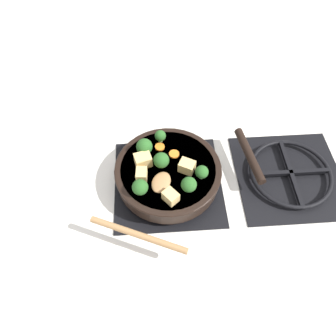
# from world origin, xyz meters

# --- Properties ---
(ground_plane) EXTENTS (2.40, 2.40, 0.00)m
(ground_plane) POSITION_xyz_m (0.00, 0.00, 0.00)
(ground_plane) COLOR white
(front_burner_grate) EXTENTS (0.31, 0.31, 0.03)m
(front_burner_grate) POSITION_xyz_m (0.00, 0.00, 0.01)
(front_burner_grate) COLOR black
(front_burner_grate) RESTS_ON ground_plane
(rear_burner_grate) EXTENTS (0.31, 0.31, 0.03)m
(rear_burner_grate) POSITION_xyz_m (0.00, 0.36, 0.01)
(rear_burner_grate) COLOR black
(rear_burner_grate) RESTS_ON ground_plane
(skillet_pan) EXTENTS (0.30, 0.41, 0.05)m
(skillet_pan) POSITION_xyz_m (-0.00, 0.00, 0.06)
(skillet_pan) COLOR black
(skillet_pan) RESTS_ON front_burner_grate
(wooden_spoon) EXTENTS (0.24, 0.23, 0.02)m
(wooden_spoon) POSITION_xyz_m (0.13, -0.06, 0.09)
(wooden_spoon) COLOR #A87A4C
(wooden_spoon) RESTS_ON skillet_pan
(tofu_cube_center_large) EXTENTS (0.04, 0.03, 0.03)m
(tofu_cube_center_large) POSITION_xyz_m (0.03, -0.07, 0.09)
(tofu_cube_center_large) COLOR #DBB770
(tofu_cube_center_large) RESTS_ON skillet_pan
(tofu_cube_near_handle) EXTENTS (0.05, 0.05, 0.04)m
(tofu_cube_near_handle) POSITION_xyz_m (-0.02, -0.07, 0.10)
(tofu_cube_near_handle) COLOR #DBB770
(tofu_cube_near_handle) RESTS_ON skillet_pan
(tofu_cube_east_chunk) EXTENTS (0.05, 0.05, 0.03)m
(tofu_cube_east_chunk) POSITION_xyz_m (0.01, 0.05, 0.09)
(tofu_cube_east_chunk) COLOR #DBB770
(tofu_cube_east_chunk) RESTS_ON skillet_pan
(tofu_cube_west_chunk) EXTENTS (0.05, 0.05, 0.03)m
(tofu_cube_west_chunk) POSITION_xyz_m (0.10, -0.00, 0.09)
(tofu_cube_west_chunk) COLOR #DBB770
(tofu_cube_west_chunk) RESTS_ON skillet_pan
(broccoli_floret_near_spoon) EXTENTS (0.04, 0.04, 0.05)m
(broccoli_floret_near_spoon) POSITION_xyz_m (0.07, 0.05, 0.11)
(broccoli_floret_near_spoon) COLOR #709956
(broccoli_floret_near_spoon) RESTS_ON skillet_pan
(broccoli_floret_center_top) EXTENTS (0.04, 0.04, 0.05)m
(broccoli_floret_center_top) POSITION_xyz_m (-0.01, -0.02, 0.11)
(broccoli_floret_center_top) COLOR #709956
(broccoli_floret_center_top) RESTS_ON skillet_pan
(broccoli_floret_east_rim) EXTENTS (0.04, 0.04, 0.05)m
(broccoli_floret_east_rim) POSITION_xyz_m (0.07, -0.08, 0.11)
(broccoli_floret_east_rim) COLOR #709956
(broccoli_floret_east_rim) RESTS_ON skillet_pan
(broccoli_floret_west_rim) EXTENTS (0.05, 0.05, 0.05)m
(broccoli_floret_west_rim) POSITION_xyz_m (-0.06, -0.06, 0.11)
(broccoli_floret_west_rim) COLOR #709956
(broccoli_floret_west_rim) RESTS_ON skillet_pan
(broccoli_floret_north_edge) EXTENTS (0.04, 0.04, 0.04)m
(broccoli_floret_north_edge) POSITION_xyz_m (0.04, 0.09, 0.10)
(broccoli_floret_north_edge) COLOR #709956
(broccoli_floret_north_edge) RESTS_ON skillet_pan
(broccoli_floret_south_cluster) EXTENTS (0.03, 0.03, 0.04)m
(broccoli_floret_south_cluster) POSITION_xyz_m (-0.10, -0.02, 0.10)
(broccoli_floret_south_cluster) COLOR #709956
(broccoli_floret_south_cluster) RESTS_ON skillet_pan
(carrot_slice_orange_thin) EXTENTS (0.03, 0.03, 0.01)m
(carrot_slice_orange_thin) POSITION_xyz_m (-0.04, 0.02, 0.08)
(carrot_slice_orange_thin) COLOR orange
(carrot_slice_orange_thin) RESTS_ON skillet_pan
(carrot_slice_near_center) EXTENTS (0.03, 0.03, 0.01)m
(carrot_slice_near_center) POSITION_xyz_m (-0.07, -0.02, 0.08)
(carrot_slice_near_center) COLOR orange
(carrot_slice_near_center) RESTS_ON skillet_pan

